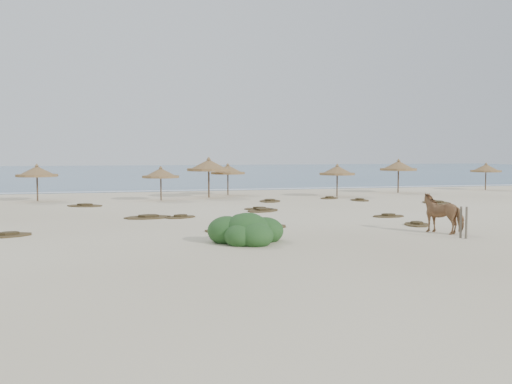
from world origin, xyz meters
TOP-DOWN VIEW (x-y plane):
  - ground at (0.00, 0.00)m, footprint 160.00×160.00m
  - ocean at (0.00, 75.00)m, footprint 200.00×100.00m
  - foam_line at (0.00, 26.00)m, footprint 70.00×0.60m
  - palapa_1 at (-12.85, 17.53)m, footprint 3.68×3.68m
  - palapa_2 at (-4.58, 16.18)m, footprint 2.99×2.99m
  - palapa_3 at (-0.89, 17.84)m, footprint 4.26×4.26m
  - palapa_4 at (1.00, 19.95)m, footprint 3.55×3.55m
  - palapa_5 at (8.72, 16.31)m, footprint 3.48×3.48m
  - palapa_6 at (15.24, 18.82)m, footprint 3.87×3.87m
  - palapa_7 at (24.48, 19.94)m, footprint 2.94×2.94m
  - horse at (5.37, -3.06)m, footprint 1.79×2.11m
  - fence_post_near at (5.32, -4.71)m, footprint 0.11×0.11m
  - fence_post_far at (5.19, -4.53)m, footprint 0.10×0.10m
  - bush at (-3.19, -3.51)m, footprint 2.89×2.55m
  - scrub_0 at (-12.09, 0.54)m, footprint 2.19×1.81m
  - scrub_1 at (-6.20, 5.56)m, footprint 2.71×1.98m
  - scrub_2 at (-4.58, 5.24)m, footprint 2.01×1.75m
  - scrub_3 at (0.42, 7.36)m, footprint 2.72×2.66m
  - scrub_4 at (5.99, 2.92)m, footprint 1.81×1.24m
  - scrub_5 at (12.88, 9.37)m, footprint 2.34×3.02m
  - scrub_6 at (-9.59, 12.98)m, footprint 2.73×2.36m
  - scrub_7 at (2.56, 13.34)m, footprint 2.11×2.57m
  - scrub_9 at (-1.45, 0.89)m, footprint 2.87×2.59m
  - scrub_10 at (7.44, 14.65)m, footprint 2.06×1.96m
  - scrub_11 at (-3.48, -0.52)m, footprint 2.06×1.92m
  - scrub_12 at (5.63, -0.53)m, footprint 1.71×2.05m
  - scrub_13 at (0.41, 8.19)m, footprint 2.13×1.86m
  - scrub_14 at (8.80, 12.44)m, footprint 1.18×1.79m

SIDE VIEW (x-z plane):
  - ground at x=0.00m, z-range 0.00..0.00m
  - ocean at x=0.00m, z-range 0.00..0.01m
  - foam_line at x=0.00m, z-range 0.00..0.01m
  - scrub_0 at x=-12.09m, z-range -0.03..0.13m
  - scrub_2 at x=-4.58m, z-range -0.03..0.13m
  - scrub_5 at x=12.88m, z-range -0.03..0.13m
  - scrub_6 at x=-9.59m, z-range -0.03..0.13m
  - scrub_1 at x=-6.20m, z-range -0.03..0.13m
  - scrub_3 at x=0.42m, z-range -0.03..0.13m
  - scrub_4 at x=5.99m, z-range -0.03..0.13m
  - scrub_9 at x=-1.45m, z-range -0.03..0.13m
  - scrub_10 at x=7.44m, z-range -0.03..0.13m
  - scrub_12 at x=5.63m, z-range -0.03..0.13m
  - scrub_13 at x=0.41m, z-range -0.03..0.13m
  - scrub_14 at x=8.80m, z-range -0.03..0.13m
  - scrub_7 at x=2.56m, z-range -0.03..0.13m
  - scrub_11 at x=-3.48m, z-range -0.03..0.13m
  - bush at x=-3.19m, z-range -0.22..1.07m
  - fence_post_far at x=5.19m, z-range 0.00..1.25m
  - fence_post_near at x=5.32m, z-range 0.00..1.25m
  - horse at x=5.37m, z-range 0.00..1.64m
  - palapa_2 at x=-4.58m, z-range 0.67..3.10m
  - palapa_7 at x=24.48m, z-range 0.68..3.15m
  - palapa_5 at x=8.72m, z-range 0.70..3.22m
  - palapa_4 at x=1.00m, z-range 0.70..3.23m
  - palapa_1 at x=-12.85m, z-range 0.72..3.32m
  - palapa_6 at x=15.24m, z-range 0.78..3.62m
  - palapa_3 at x=-0.89m, z-range 0.84..3.88m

